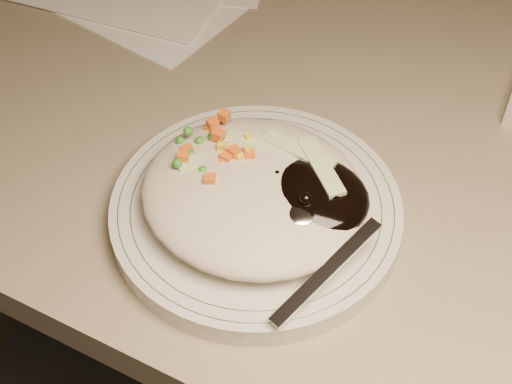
% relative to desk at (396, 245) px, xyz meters
% --- Properties ---
extents(desk, '(1.40, 0.70, 0.74)m').
position_rel_desk_xyz_m(desk, '(0.00, 0.00, 0.00)').
color(desk, gray).
rests_on(desk, ground).
extents(plate, '(0.25, 0.25, 0.02)m').
position_rel_desk_xyz_m(plate, '(-0.09, -0.19, 0.21)').
color(plate, silver).
rests_on(plate, desk).
extents(plate_rim, '(0.24, 0.24, 0.00)m').
position_rel_desk_xyz_m(plate_rim, '(-0.09, -0.19, 0.22)').
color(plate_rim, '#144723').
rests_on(plate_rim, plate).
extents(meal, '(0.21, 0.19, 0.05)m').
position_rel_desk_xyz_m(meal, '(-0.09, -0.19, 0.24)').
color(meal, '#C2B69D').
rests_on(meal, plate).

